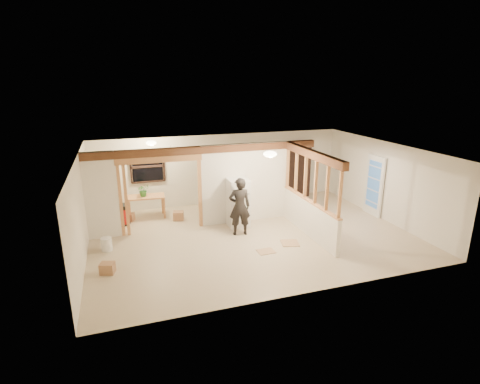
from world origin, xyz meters
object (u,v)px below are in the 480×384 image
object	(u,v)px
refrigerator	(238,203)
work_table	(147,207)
bookshelf	(297,171)
shop_vac	(121,215)
woman	(240,207)

from	to	relation	value
refrigerator	work_table	xyz separation A→B (m)	(-2.62, 1.61, -0.38)
refrigerator	bookshelf	size ratio (longest dim) A/B	0.76
refrigerator	shop_vac	world-z (taller)	refrigerator
bookshelf	refrigerator	bearing A→B (deg)	-144.61
bookshelf	woman	bearing A→B (deg)	-138.78
refrigerator	work_table	size ratio (longest dim) A/B	1.27
refrigerator	bookshelf	xyz separation A→B (m)	(3.06, 2.17, 0.24)
work_table	woman	bearing A→B (deg)	-38.40
work_table	shop_vac	bearing A→B (deg)	-149.46
shop_vac	bookshelf	size ratio (longest dim) A/B	0.33
woman	work_table	distance (m)	3.37
woman	work_table	xyz separation A→B (m)	(-2.46, 2.26, -0.49)
work_table	shop_vac	world-z (taller)	work_table
work_table	bookshelf	world-z (taller)	bookshelf
woman	bookshelf	world-z (taller)	bookshelf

